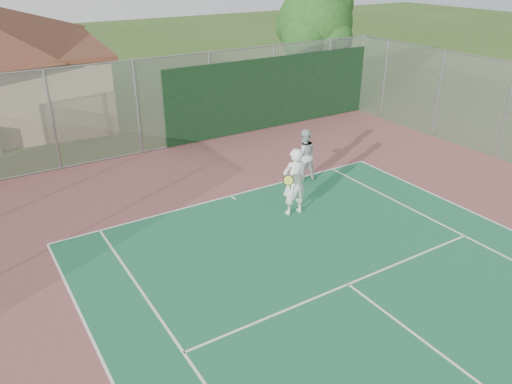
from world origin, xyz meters
TOP-DOWN VIEW (x-y plane):
  - back_fence at (2.11, 16.98)m, footprint 20.08×0.11m
  - side_fence_right at (10.00, 12.50)m, footprint 0.08×9.00m
  - tree at (8.80, 19.02)m, footprint 4.20×3.98m
  - player_white_front at (0.99, 9.93)m, footprint 1.00×0.74m
  - player_grey_back at (2.70, 11.73)m, footprint 0.99×0.86m

SIDE VIEW (x-z plane):
  - player_grey_back at x=2.70m, z-range 0.00..1.75m
  - player_white_front at x=0.99m, z-range 0.00..2.00m
  - back_fence at x=2.11m, z-range -0.09..3.43m
  - side_fence_right at x=10.00m, z-range 0.00..3.50m
  - tree at x=8.80m, z-range 0.92..6.77m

